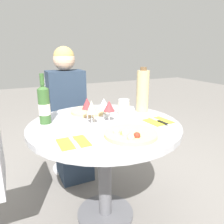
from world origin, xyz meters
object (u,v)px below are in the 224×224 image
object	(u,v)px
tall_carafe	(143,91)
pizza_large	(130,134)
seated_diner	(70,118)
dining_table	(105,141)
wine_bottle	(44,105)
chair_behind_diner	(66,125)

from	to	relation	value
tall_carafe	pizza_large	bearing A→B (deg)	-130.07
seated_diner	pizza_large	xyz separation A→B (m)	(0.09, -0.95, 0.17)
dining_table	seated_diner	bearing A→B (deg)	94.43
dining_table	tall_carafe	world-z (taller)	tall_carafe
wine_bottle	tall_carafe	world-z (taller)	tall_carafe
chair_behind_diner	tall_carafe	bearing A→B (deg)	121.52
dining_table	wine_bottle	bearing A→B (deg)	154.36
chair_behind_diner	tall_carafe	world-z (taller)	tall_carafe
seated_diner	tall_carafe	xyz separation A→B (m)	(0.43, -0.55, 0.32)
wine_bottle	dining_table	bearing A→B (deg)	-25.64
chair_behind_diner	wine_bottle	bearing A→B (deg)	66.73
dining_table	tall_carafe	size ratio (longest dim) A/B	2.92
chair_behind_diner	pizza_large	bearing A→B (deg)	94.88
seated_diner	wine_bottle	xyz separation A→B (m)	(-0.29, -0.53, 0.28)
seated_diner	dining_table	bearing A→B (deg)	94.43
pizza_large	wine_bottle	bearing A→B (deg)	131.94
dining_table	chair_behind_diner	distance (m)	0.84
pizza_large	chair_behind_diner	bearing A→B (deg)	94.88
pizza_large	tall_carafe	size ratio (longest dim) A/B	0.89
dining_table	wine_bottle	world-z (taller)	wine_bottle
chair_behind_diner	wine_bottle	distance (m)	0.82
chair_behind_diner	seated_diner	distance (m)	0.18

